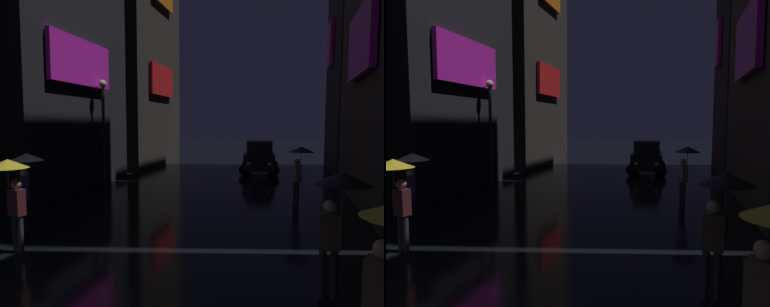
% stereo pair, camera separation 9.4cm
% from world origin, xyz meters
% --- Properties ---
extents(pedestrian_foreground_left_black, '(0.90, 0.90, 2.12)m').
position_xyz_m(pedestrian_foreground_left_black, '(3.99, 5.31, 1.67)').
color(pedestrian_foreground_left_black, '#2D2D38').
rests_on(pedestrian_foreground_left_black, ground).
extents(pedestrian_midstreet_left_black, '(0.90, 0.90, 2.12)m').
position_xyz_m(pedestrian_midstreet_left_black, '(3.53, 11.95, 1.67)').
color(pedestrian_midstreet_left_black, '#2D2D38').
rests_on(pedestrian_midstreet_left_black, ground).
extents(pedestrian_far_right_clear, '(0.90, 0.90, 2.12)m').
position_xyz_m(pedestrian_far_right_clear, '(-3.65, 6.97, 1.67)').
color(pedestrian_far_right_clear, black).
rests_on(pedestrian_far_right_clear, ground).
extents(pedestrian_near_crossing_yellow, '(0.90, 0.90, 2.12)m').
position_xyz_m(pedestrian_near_crossing_yellow, '(-2.79, 5.54, 1.67)').
color(pedestrian_near_crossing_yellow, '#2D2D38').
rests_on(pedestrian_near_crossing_yellow, ground).
extents(car_distant, '(2.46, 4.25, 1.92)m').
position_xyz_m(car_distant, '(1.44, 20.06, 0.93)').
color(car_distant, black).
rests_on(car_distant, ground).
extents(streetlamp_left_far, '(0.36, 0.36, 4.89)m').
position_xyz_m(streetlamp_left_far, '(-5.00, 13.26, 3.11)').
color(streetlamp_left_far, '#2D2D33').
rests_on(streetlamp_left_far, ground).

